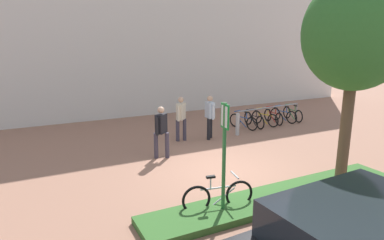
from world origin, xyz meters
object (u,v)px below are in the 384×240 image
Objects in this scene: parking_sign_post at (224,144)px; bollard_steel at (238,124)px; bike_at_sign at (218,196)px; person_suited_navy at (161,129)px; bike_rack_cluster at (269,117)px; person_shirt_blue at (210,114)px; tree_sidewalk at (356,34)px; person_casual_tan at (181,116)px.

parking_sign_post is 2.79× the size of bollard_steel.
bike_at_sign is 0.97× the size of person_suited_navy.
bike_rack_cluster is 2.18× the size of person_shirt_blue.
parking_sign_post reaches higher than bike_at_sign.
bike_rack_cluster is 3.78m from person_shirt_blue.
person_shirt_blue is (-1.28, 0.05, 0.53)m from bollard_steel.
bike_rack_cluster is at bearing 12.91° from person_shirt_blue.
person_suited_navy is (0.15, 3.84, 0.63)m from bike_at_sign.
person_suited_navy is at bearing 128.21° from tree_sidewalk.
person_shirt_blue reaches higher than bollard_steel.
person_shirt_blue is 1.00× the size of person_suited_navy.
person_casual_tan reaches higher than bollard_steel.
person_casual_tan is at bearing 74.40° from parking_sign_post.
bollard_steel is 0.52× the size of person_shirt_blue.
bike_at_sign is 0.97× the size of person_shirt_blue.
tree_sidewalk is 6.23m from person_shirt_blue.
person_shirt_blue is at bearing 177.90° from bollard_steel.
tree_sidewalk reaches higher than person_shirt_blue.
tree_sidewalk is at bearing -114.13° from bike_rack_cluster.
bollard_steel is at bearing -2.10° from person_shirt_blue.
parking_sign_post is 5.96m from person_shirt_blue.
person_casual_tan and person_shirt_blue have the same top height.
bike_at_sign is (0.01, 0.22, -1.29)m from parking_sign_post.
bollard_steel is 1.39m from person_shirt_blue.
parking_sign_post is (-3.48, 0.16, -2.26)m from tree_sidewalk.
person_shirt_blue is (-0.82, 5.45, -2.91)m from tree_sidewalk.
bike_rack_cluster is (2.81, 6.28, -3.55)m from tree_sidewalk.
person_casual_tan is 1.00× the size of person_suited_navy.
parking_sign_post is at bearing -116.70° from person_shirt_blue.
tree_sidewalk is at bearing -51.79° from person_suited_navy.
person_casual_tan is 2.04m from person_suited_navy.
bike_at_sign reaches higher than bike_rack_cluster.
bike_rack_cluster is 2.52m from bollard_steel.
person_shirt_blue is (1.11, -0.27, 0.00)m from person_casual_tan.
tree_sidewalk is 3.08× the size of person_suited_navy.
parking_sign_post is at bearing -93.39° from bike_at_sign.
bollard_steel is 0.52× the size of person_suited_navy.
person_shirt_blue is at bearing 62.41° from bike_at_sign.
person_suited_navy is (-6.14, -2.06, 0.64)m from bike_rack_cluster.
parking_sign_post reaches higher than person_shirt_blue.
bike_at_sign is at bearing 173.74° from tree_sidewalk.
person_suited_navy is at bearing -132.87° from person_casual_tan.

